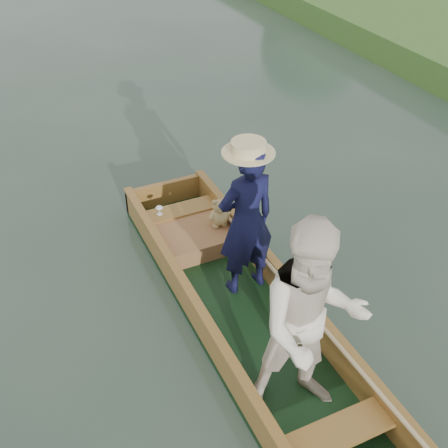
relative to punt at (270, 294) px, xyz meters
name	(u,v)px	position (x,y,z in m)	size (l,w,h in m)	color
ground	(248,327)	(-0.04, 0.33, -0.75)	(120.00, 120.00, 0.00)	#283D30
punt	(270,294)	(0.00, 0.00, 0.00)	(1.14, 5.10, 2.06)	black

